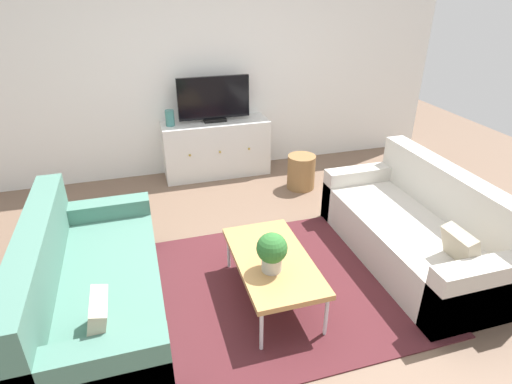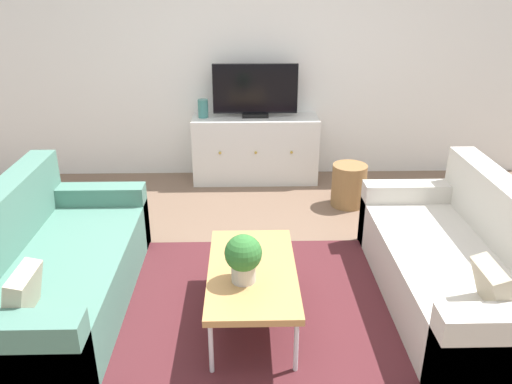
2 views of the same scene
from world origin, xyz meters
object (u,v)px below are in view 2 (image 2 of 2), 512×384
at_px(tv_console, 255,149).
at_px(glass_vase, 203,108).
at_px(couch_left_side, 44,274).
at_px(potted_plant, 243,256).
at_px(couch_right_side, 467,269).
at_px(wicker_basket, 349,185).
at_px(coffee_table, 252,273).
at_px(flat_screen_tv, 255,91).

relative_size(tv_console, glass_vase, 7.01).
xyz_separation_m(couch_left_side, potted_plant, (1.35, -0.29, 0.29)).
height_order(couch_right_side, wicker_basket, couch_right_side).
bearing_deg(wicker_basket, couch_right_side, -73.60).
distance_m(coffee_table, potted_plant, 0.25).
bearing_deg(couch_left_side, glass_vase, 68.77).
relative_size(couch_left_side, coffee_table, 1.79).
xyz_separation_m(coffee_table, flat_screen_tv, (0.08, 2.55, 0.63)).
relative_size(glass_vase, wicker_basket, 0.46).
distance_m(couch_right_side, tv_console, 2.76).
height_order(potted_plant, flat_screen_tv, flat_screen_tv).
distance_m(coffee_table, flat_screen_tv, 2.63).
height_order(potted_plant, wicker_basket, potted_plant).
xyz_separation_m(couch_left_side, couch_right_side, (2.88, 0.00, 0.00)).
xyz_separation_m(tv_console, flat_screen_tv, (0.00, 0.02, 0.64)).
xyz_separation_m(couch_right_side, coffee_table, (-1.48, -0.16, 0.09)).
xyz_separation_m(tv_console, wicker_basket, (0.91, -0.71, -0.15)).
bearing_deg(tv_console, flat_screen_tv, 90.00).
distance_m(tv_console, glass_vase, 0.72).
xyz_separation_m(coffee_table, potted_plant, (-0.06, -0.13, 0.20)).
relative_size(potted_plant, glass_vase, 1.61).
bearing_deg(couch_left_side, flat_screen_tv, 58.28).
xyz_separation_m(couch_left_side, tv_console, (1.48, 2.37, 0.08)).
xyz_separation_m(potted_plant, wicker_basket, (1.04, 1.96, -0.36)).
bearing_deg(tv_console, couch_right_side, -59.42).
bearing_deg(tv_console, wicker_basket, -37.75).
relative_size(coffee_table, potted_plant, 3.42).
bearing_deg(wicker_basket, tv_console, 142.25).
xyz_separation_m(couch_right_side, flat_screen_tv, (-1.40, 2.39, 0.72)).
bearing_deg(potted_plant, tv_console, 87.16).
height_order(tv_console, glass_vase, glass_vase).
bearing_deg(flat_screen_tv, potted_plant, -92.82).
height_order(glass_vase, wicker_basket, glass_vase).
bearing_deg(wicker_basket, potted_plant, -118.07).
height_order(couch_left_side, flat_screen_tv, flat_screen_tv).
distance_m(couch_right_side, wicker_basket, 1.74).
height_order(couch_right_side, flat_screen_tv, flat_screen_tv).
xyz_separation_m(couch_left_side, wicker_basket, (2.39, 1.67, -0.06)).
distance_m(couch_left_side, potted_plant, 1.41).
bearing_deg(couch_right_side, wicker_basket, 106.40).
bearing_deg(coffee_table, wicker_basket, 61.53).
bearing_deg(couch_right_side, potted_plant, -169.25).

